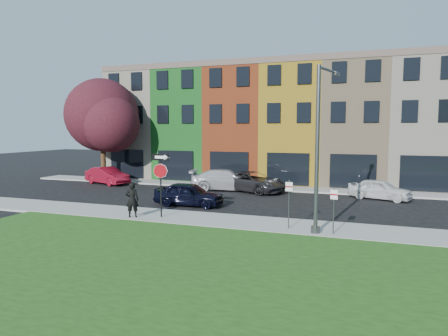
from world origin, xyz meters
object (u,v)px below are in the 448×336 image
at_px(stop_sign, 160,172).
at_px(man, 132,200).
at_px(street_lamp, 319,149).
at_px(sedan_near, 189,194).

distance_m(stop_sign, man, 2.08).
xyz_separation_m(stop_sign, man, (-1.42, -0.49, -1.44)).
distance_m(man, street_lamp, 9.88).
relative_size(stop_sign, sedan_near, 0.76).
bearing_deg(sedan_near, man, 161.00).
distance_m(sedan_near, street_lamp, 9.72).
height_order(man, sedan_near, man).
xyz_separation_m(sedan_near, street_lamp, (8.19, -4.22, 3.10)).
relative_size(stop_sign, street_lamp, 0.45).
distance_m(man, sedan_near, 4.55).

